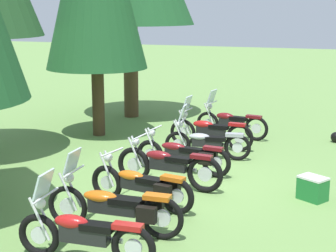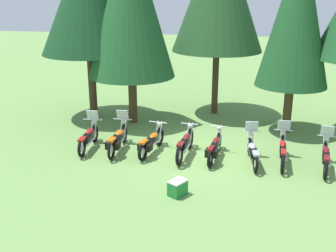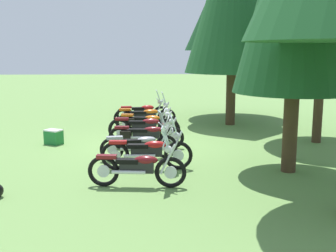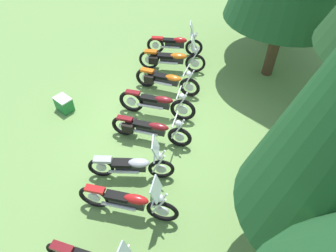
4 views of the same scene
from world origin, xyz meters
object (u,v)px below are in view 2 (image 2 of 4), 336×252
object	(u,v)px
motorcycle_6	(283,150)
pine_tree_3	(297,12)
motorcycle_5	(253,151)
motorcycle_0	(89,137)
motorcycle_1	(118,139)
pine_tree_1	(130,1)
motorcycle_2	(151,142)
motorcycle_3	(185,144)
picnic_cooler	(178,188)
motorcycle_7	(326,156)
motorcycle_4	(215,147)

from	to	relation	value
motorcycle_6	pine_tree_3	xyz separation A→B (m)	(0.37, 3.48, 4.39)
motorcycle_5	pine_tree_3	world-z (taller)	pine_tree_3
motorcycle_0	motorcycle_6	size ratio (longest dim) A/B	0.94
motorcycle_6	motorcycle_1	bearing A→B (deg)	93.16
motorcycle_0	pine_tree_1	xyz separation A→B (m)	(0.71, 3.50, 4.79)
pine_tree_3	motorcycle_2	bearing A→B (deg)	-145.05
pine_tree_1	pine_tree_3	xyz separation A→B (m)	(6.67, 0.05, -0.38)
motorcycle_3	pine_tree_3	distance (m)	6.77
motorcycle_1	picnic_cooler	distance (m)	4.04
motorcycle_7	pine_tree_3	bearing A→B (deg)	22.13
motorcycle_3	motorcycle_5	xyz separation A→B (m)	(2.37, -0.14, -0.02)
motorcycle_6	pine_tree_1	bearing A→B (deg)	64.09
motorcycle_0	motorcycle_2	bearing A→B (deg)	-92.33
motorcycle_4	picnic_cooler	size ratio (longest dim) A/B	3.61
motorcycle_1	motorcycle_3	xyz separation A→B (m)	(2.52, -0.00, -0.01)
motorcycle_3	pine_tree_3	size ratio (longest dim) A/B	0.31
motorcycle_4	pine_tree_3	xyz separation A→B (m)	(2.69, 3.55, 4.44)
pine_tree_1	motorcycle_5	bearing A→B (deg)	-34.40
motorcycle_4	motorcycle_5	size ratio (longest dim) A/B	1.08
motorcycle_4	motorcycle_6	size ratio (longest dim) A/B	1.00
motorcycle_5	motorcycle_2	bearing A→B (deg)	79.16
motorcycle_5	motorcycle_7	xyz separation A→B (m)	(2.36, -0.04, 0.02)
motorcycle_6	motorcycle_2	bearing A→B (deg)	92.87
motorcycle_2	motorcycle_7	distance (m)	6.00
motorcycle_4	picnic_cooler	xyz separation A→B (m)	(-0.80, -2.91, -0.19)
motorcycle_7	pine_tree_1	size ratio (longest dim) A/B	0.26
motorcycle_1	motorcycle_2	xyz separation A→B (m)	(1.25, 0.03, -0.04)
pine_tree_1	pine_tree_3	size ratio (longest dim) A/B	1.08
picnic_cooler	pine_tree_1	bearing A→B (deg)	116.41
motorcycle_7	picnic_cooler	xyz separation A→B (m)	(-4.48, -2.74, -0.23)
motorcycle_4	motorcycle_6	bearing A→B (deg)	-83.16
motorcycle_4	motorcycle_5	distance (m)	1.32
motorcycle_0	motorcycle_7	world-z (taller)	motorcycle_7
picnic_cooler	motorcycle_6	bearing A→B (deg)	43.69
motorcycle_0	picnic_cooler	distance (m)	4.87
motorcycle_0	motorcycle_6	xyz separation A→B (m)	(7.02, 0.07, 0.02)
motorcycle_1	motorcycle_7	bearing A→B (deg)	-93.76
motorcycle_6	pine_tree_3	bearing A→B (deg)	-3.43
motorcycle_4	motorcycle_6	xyz separation A→B (m)	(2.32, 0.07, 0.05)
motorcycle_0	motorcycle_7	xyz separation A→B (m)	(8.38, -0.17, 0.01)
motorcycle_7	motorcycle_6	bearing A→B (deg)	87.30
motorcycle_2	motorcycle_1	bearing A→B (deg)	100.96
motorcycle_3	motorcycle_5	size ratio (longest dim) A/B	1.12
motorcycle_1	motorcycle_6	size ratio (longest dim) A/B	1.05
motorcycle_0	motorcycle_2	world-z (taller)	motorcycle_0
pine_tree_3	motorcycle_0	bearing A→B (deg)	-154.35
motorcycle_0	motorcycle_4	distance (m)	4.70
picnic_cooler	motorcycle_5	bearing A→B (deg)	52.75
motorcycle_1	motorcycle_4	size ratio (longest dim) A/B	1.05
motorcycle_2	motorcycle_4	size ratio (longest dim) A/B	0.97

